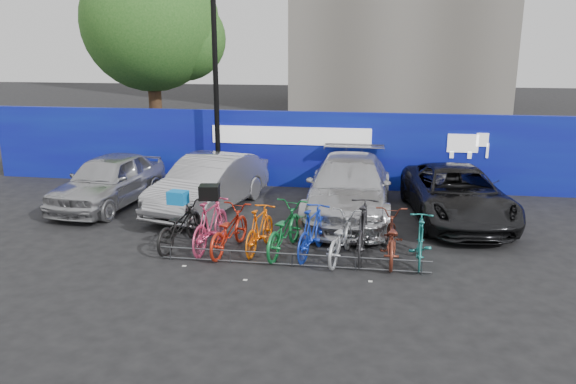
% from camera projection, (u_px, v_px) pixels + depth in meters
% --- Properties ---
extents(ground, '(100.00, 100.00, 0.00)m').
position_uv_depth(ground, '(296.00, 256.00, 12.08)').
color(ground, black).
rests_on(ground, ground).
extents(hoarding, '(22.00, 0.18, 2.40)m').
position_uv_depth(hoarding, '(323.00, 150.00, 17.50)').
color(hoarding, '#0F0B9B').
rests_on(hoarding, ground).
extents(tree, '(5.40, 5.20, 7.80)m').
position_uv_depth(tree, '(157.00, 26.00, 21.37)').
color(tree, '#382314').
rests_on(tree, ground).
extents(lamppost, '(0.25, 0.50, 6.11)m').
position_uv_depth(lamppost, '(216.00, 83.00, 16.86)').
color(lamppost, black).
rests_on(lamppost, ground).
extents(bike_rack, '(5.60, 0.03, 0.30)m').
position_uv_depth(bike_rack, '(292.00, 259.00, 11.47)').
color(bike_rack, '#595B60').
rests_on(bike_rack, ground).
extents(car_0, '(2.14, 4.42, 1.45)m').
position_uv_depth(car_0, '(109.00, 180.00, 15.69)').
color(car_0, '#AAAAAE').
rests_on(car_0, ground).
extents(car_1, '(2.55, 4.73, 1.48)m').
position_uv_depth(car_1, '(209.00, 183.00, 15.29)').
color(car_1, '#A7A6AB').
rests_on(car_1, ground).
extents(car_2, '(2.20, 5.31, 1.54)m').
position_uv_depth(car_2, '(349.00, 187.00, 14.75)').
color(car_2, silver).
rests_on(car_2, ground).
extents(car_3, '(2.75, 5.10, 1.36)m').
position_uv_depth(car_3, '(457.00, 194.00, 14.40)').
color(car_3, black).
rests_on(car_3, ground).
extents(bike_0, '(0.98, 2.00, 1.01)m').
position_uv_depth(bike_0, '(179.00, 225.00, 12.52)').
color(bike_0, black).
rests_on(bike_0, ground).
extents(bike_1, '(0.77, 1.97, 1.15)m').
position_uv_depth(bike_1, '(211.00, 224.00, 12.37)').
color(bike_1, '#D43B68').
rests_on(bike_1, ground).
extents(bike_2, '(0.97, 1.96, 0.98)m').
position_uv_depth(bike_2, '(229.00, 230.00, 12.24)').
color(bike_2, red).
rests_on(bike_2, ground).
extents(bike_3, '(0.73, 1.74, 1.01)m').
position_uv_depth(bike_3, '(260.00, 229.00, 12.27)').
color(bike_3, '#FE660A').
rests_on(bike_3, ground).
extents(bike_4, '(1.07, 2.11, 1.06)m').
position_uv_depth(bike_4, '(284.00, 229.00, 12.17)').
color(bike_4, '#147434').
rests_on(bike_4, ground).
extents(bike_5, '(0.90, 1.90, 1.10)m').
position_uv_depth(bike_5, '(312.00, 231.00, 11.99)').
color(bike_5, '#1330B3').
rests_on(bike_5, ground).
extents(bike_6, '(0.99, 1.95, 0.97)m').
position_uv_depth(bike_6, '(341.00, 237.00, 11.80)').
color(bike_6, '#B6BABE').
rests_on(bike_6, ground).
extents(bike_7, '(0.67, 2.07, 1.23)m').
position_uv_depth(bike_7, '(363.00, 229.00, 11.90)').
color(bike_7, '#242326').
rests_on(bike_7, ground).
extents(bike_8, '(0.70, 1.93, 1.01)m').
position_uv_depth(bike_8, '(391.00, 237.00, 11.75)').
color(bike_8, maroon).
rests_on(bike_8, ground).
extents(bike_9, '(0.62, 1.73, 1.02)m').
position_uv_depth(bike_9, '(420.00, 240.00, 11.58)').
color(bike_9, '#1E7672').
rests_on(bike_9, ground).
extents(cargo_crate, '(0.45, 0.37, 0.29)m').
position_uv_depth(cargo_crate, '(178.00, 197.00, 12.35)').
color(cargo_crate, blue).
rests_on(cargo_crate, bike_0).
extents(cargo_topcase, '(0.48, 0.44, 0.31)m').
position_uv_depth(cargo_topcase, '(209.00, 192.00, 12.19)').
color(cargo_topcase, black).
rests_on(cargo_topcase, bike_1).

